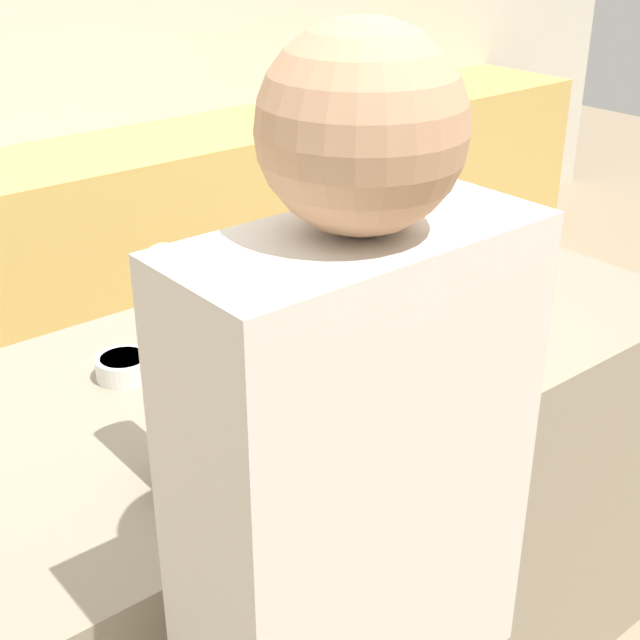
{
  "coord_description": "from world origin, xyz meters",
  "views": [
    {
      "loc": [
        -1.03,
        -1.26,
        1.79
      ],
      "look_at": [
        0.01,
        0.0,
        0.99
      ],
      "focal_mm": 50.0,
      "sensor_mm": 36.0,
      "label": 1
    }
  ],
  "objects_px": {
    "baking_tray": "(360,365)",
    "candy_bowl_beside_tree": "(448,257)",
    "candy_bowl_near_tray_left": "(363,265)",
    "candy_bowl_center_rear": "(445,224)",
    "decorative_tree": "(441,215)",
    "candy_bowl_far_left": "(186,389)",
    "mug": "(187,460)",
    "cookbook": "(501,249)",
    "gingerbread_house": "(362,309)",
    "candy_bowl_front_corner": "(124,366)"
  },
  "relations": [
    {
      "from": "candy_bowl_beside_tree",
      "to": "candy_bowl_center_rear",
      "type": "distance_m",
      "value": 0.25
    },
    {
      "from": "candy_bowl_center_rear",
      "to": "gingerbread_house",
      "type": "bearing_deg",
      "value": -148.47
    },
    {
      "from": "candy_bowl_near_tray_left",
      "to": "candy_bowl_front_corner",
      "type": "xyz_separation_m",
      "value": [
        -0.7,
        -0.09,
        0.0
      ]
    },
    {
      "from": "decorative_tree",
      "to": "mug",
      "type": "height_order",
      "value": "decorative_tree"
    },
    {
      "from": "gingerbread_house",
      "to": "cookbook",
      "type": "height_order",
      "value": "gingerbread_house"
    },
    {
      "from": "candy_bowl_beside_tree",
      "to": "candy_bowl_front_corner",
      "type": "height_order",
      "value": "candy_bowl_beside_tree"
    },
    {
      "from": "candy_bowl_front_corner",
      "to": "candy_bowl_far_left",
      "type": "height_order",
      "value": "candy_bowl_front_corner"
    },
    {
      "from": "candy_bowl_center_rear",
      "to": "cookbook",
      "type": "bearing_deg",
      "value": -90.01
    },
    {
      "from": "gingerbread_house",
      "to": "decorative_tree",
      "type": "relative_size",
      "value": 0.82
    },
    {
      "from": "gingerbread_house",
      "to": "candy_bowl_near_tray_left",
      "type": "distance_m",
      "value": 0.49
    },
    {
      "from": "gingerbread_house",
      "to": "candy_bowl_far_left",
      "type": "xyz_separation_m",
      "value": [
        -0.33,
        0.11,
        -0.11
      ]
    },
    {
      "from": "mug",
      "to": "candy_bowl_beside_tree",
      "type": "bearing_deg",
      "value": 19.69
    },
    {
      "from": "candy_bowl_near_tray_left",
      "to": "baking_tray",
      "type": "bearing_deg",
      "value": -132.62
    },
    {
      "from": "decorative_tree",
      "to": "candy_bowl_front_corner",
      "type": "relative_size",
      "value": 3.54
    },
    {
      "from": "candy_bowl_center_rear",
      "to": "cookbook",
      "type": "xyz_separation_m",
      "value": [
        -0.0,
        -0.2,
        -0.01
      ]
    },
    {
      "from": "candy_bowl_center_rear",
      "to": "candy_bowl_front_corner",
      "type": "height_order",
      "value": "candy_bowl_center_rear"
    },
    {
      "from": "mug",
      "to": "candy_bowl_near_tray_left",
      "type": "bearing_deg",
      "value": 30.06
    },
    {
      "from": "candy_bowl_beside_tree",
      "to": "decorative_tree",
      "type": "bearing_deg",
      "value": -146.5
    },
    {
      "from": "candy_bowl_beside_tree",
      "to": "cookbook",
      "type": "relative_size",
      "value": 0.62
    },
    {
      "from": "gingerbread_house",
      "to": "candy_bowl_near_tray_left",
      "type": "bearing_deg",
      "value": 47.4
    },
    {
      "from": "gingerbread_house",
      "to": "candy_bowl_near_tray_left",
      "type": "height_order",
      "value": "gingerbread_house"
    },
    {
      "from": "candy_bowl_center_rear",
      "to": "candy_bowl_far_left",
      "type": "relative_size",
      "value": 1.06
    },
    {
      "from": "cookbook",
      "to": "gingerbread_house",
      "type": "bearing_deg",
      "value": -162.07
    },
    {
      "from": "candy_bowl_beside_tree",
      "to": "candy_bowl_far_left",
      "type": "xyz_separation_m",
      "value": [
        -0.84,
        -0.13,
        -0.0
      ]
    },
    {
      "from": "candy_bowl_far_left",
      "to": "mug",
      "type": "relative_size",
      "value": 1.04
    },
    {
      "from": "candy_bowl_beside_tree",
      "to": "candy_bowl_near_tray_left",
      "type": "bearing_deg",
      "value": 150.95
    },
    {
      "from": "baking_tray",
      "to": "gingerbread_house",
      "type": "relative_size",
      "value": 1.21
    },
    {
      "from": "candy_bowl_front_corner",
      "to": "candy_bowl_far_left",
      "type": "bearing_deg",
      "value": -72.23
    },
    {
      "from": "gingerbread_house",
      "to": "candy_bowl_center_rear",
      "type": "relative_size",
      "value": 3.11
    },
    {
      "from": "candy_bowl_far_left",
      "to": "mug",
      "type": "height_order",
      "value": "mug"
    },
    {
      "from": "candy_bowl_center_rear",
      "to": "baking_tray",
      "type": "bearing_deg",
      "value": -148.47
    },
    {
      "from": "candy_bowl_near_tray_left",
      "to": "cookbook",
      "type": "height_order",
      "value": "candy_bowl_near_tray_left"
    },
    {
      "from": "candy_bowl_front_corner",
      "to": "candy_bowl_center_rear",
      "type": "bearing_deg",
      "value": 8.6
    },
    {
      "from": "cookbook",
      "to": "candy_bowl_far_left",
      "type": "bearing_deg",
      "value": -173.84
    },
    {
      "from": "cookbook",
      "to": "mug",
      "type": "xyz_separation_m",
      "value": [
        -1.15,
        -0.33,
        0.03
      ]
    },
    {
      "from": "baking_tray",
      "to": "cookbook",
      "type": "height_order",
      "value": "cookbook"
    },
    {
      "from": "gingerbread_house",
      "to": "candy_bowl_front_corner",
      "type": "bearing_deg",
      "value": 145.58
    },
    {
      "from": "baking_tray",
      "to": "candy_bowl_beside_tree",
      "type": "distance_m",
      "value": 0.57
    },
    {
      "from": "gingerbread_house",
      "to": "decorative_tree",
      "type": "height_order",
      "value": "decorative_tree"
    },
    {
      "from": "baking_tray",
      "to": "candy_bowl_center_rear",
      "type": "xyz_separation_m",
      "value": [
        0.69,
        0.42,
        0.02
      ]
    },
    {
      "from": "candy_bowl_center_rear",
      "to": "mug",
      "type": "distance_m",
      "value": 1.26
    },
    {
      "from": "candy_bowl_near_tray_left",
      "to": "candy_bowl_far_left",
      "type": "relative_size",
      "value": 1.19
    },
    {
      "from": "candy_bowl_center_rear",
      "to": "candy_bowl_front_corner",
      "type": "xyz_separation_m",
      "value": [
        -1.07,
        -0.16,
        -0.0
      ]
    },
    {
      "from": "gingerbread_house",
      "to": "candy_bowl_center_rear",
      "type": "height_order",
      "value": "gingerbread_house"
    },
    {
      "from": "candy_bowl_front_corner",
      "to": "gingerbread_house",
      "type": "bearing_deg",
      "value": -34.42
    },
    {
      "from": "baking_tray",
      "to": "candy_bowl_near_tray_left",
      "type": "xyz_separation_m",
      "value": [
        0.32,
        0.35,
        0.02
      ]
    },
    {
      "from": "candy_bowl_center_rear",
      "to": "candy_bowl_beside_tree",
      "type": "bearing_deg",
      "value": -134.62
    },
    {
      "from": "baking_tray",
      "to": "candy_bowl_beside_tree",
      "type": "relative_size",
      "value": 3.83
    },
    {
      "from": "mug",
      "to": "baking_tray",
      "type": "bearing_deg",
      "value": 12.63
    },
    {
      "from": "gingerbread_house",
      "to": "candy_bowl_front_corner",
      "type": "height_order",
      "value": "gingerbread_house"
    }
  ]
}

